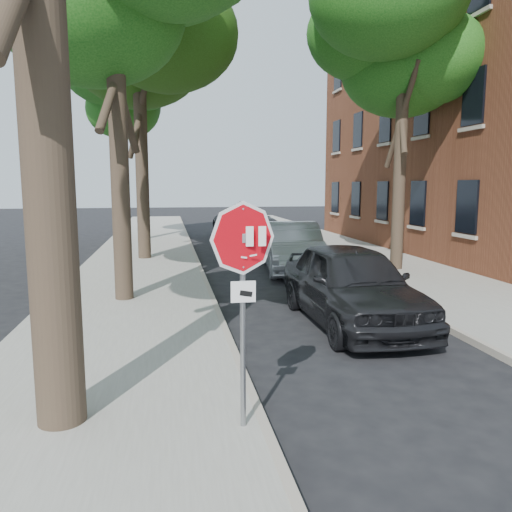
# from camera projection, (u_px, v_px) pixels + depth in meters

# --- Properties ---
(ground) EXTENTS (120.00, 120.00, 0.00)m
(ground) POSITION_uv_depth(u_px,v_px,m) (301.00, 430.00, 5.95)
(ground) COLOR black
(ground) RESTS_ON ground
(sidewalk_left) EXTENTS (4.00, 55.00, 0.12)m
(sidewalk_left) POSITION_uv_depth(u_px,v_px,m) (139.00, 268.00, 17.20)
(sidewalk_left) COLOR gray
(sidewalk_left) RESTS_ON ground
(sidewalk_right) EXTENTS (4.00, 55.00, 0.12)m
(sidewalk_right) POSITION_uv_depth(u_px,v_px,m) (372.00, 261.00, 18.67)
(sidewalk_right) COLOR gray
(sidewalk_right) RESTS_ON ground
(curb_left) EXTENTS (0.12, 55.00, 0.13)m
(curb_left) POSITION_uv_depth(u_px,v_px,m) (199.00, 266.00, 17.55)
(curb_left) COLOR #9E9384
(curb_left) RESTS_ON ground
(curb_right) EXTENTS (0.12, 55.00, 0.13)m
(curb_right) POSITION_uv_depth(u_px,v_px,m) (319.00, 262.00, 18.32)
(curb_right) COLOR #9E9384
(curb_right) RESTS_ON ground
(stop_sign) EXTENTS (0.76, 0.34, 2.61)m
(stop_sign) POSITION_uv_depth(u_px,v_px,m) (243.00, 271.00, 5.52)
(stop_sign) COLOR gray
(stop_sign) RESTS_ON sidewalk_left
(tree_mid_b) EXTENTS (5.88, 5.46, 10.36)m
(tree_mid_b) POSITION_uv_depth(u_px,v_px,m) (137.00, 44.00, 18.16)
(tree_mid_b) COLOR black
(tree_mid_b) RESTS_ON sidewalk_left
(tree_far) EXTENTS (5.29, 4.91, 9.33)m
(tree_far) POSITION_uv_depth(u_px,v_px,m) (140.00, 98.00, 25.02)
(tree_far) COLOR black
(tree_far) RESTS_ON sidewalk_left
(tree_right) EXTENTS (5.29, 4.91, 9.33)m
(tree_right) POSITION_uv_depth(u_px,v_px,m) (402.00, 48.00, 15.81)
(tree_right) COLOR black
(tree_right) RESTS_ON sidewalk_right
(car_a) EXTENTS (2.06, 4.98, 1.69)m
(car_a) POSITION_uv_depth(u_px,v_px,m) (351.00, 284.00, 10.41)
(car_a) COLOR black
(car_a) RESTS_ON ground
(car_b) EXTENTS (2.33, 5.16, 1.64)m
(car_b) POSITION_uv_depth(u_px,v_px,m) (292.00, 247.00, 16.73)
(car_b) COLOR #93959A
(car_b) RESTS_ON ground
(car_c) EXTENTS (2.12, 5.02, 1.45)m
(car_c) POSITION_uv_depth(u_px,v_px,m) (263.00, 235.00, 21.90)
(car_c) COLOR #515056
(car_c) RESTS_ON ground
(car_d) EXTENTS (3.12, 5.70, 1.51)m
(car_d) POSITION_uv_depth(u_px,v_px,m) (244.00, 224.00, 27.26)
(car_d) COLOR black
(car_d) RESTS_ON ground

